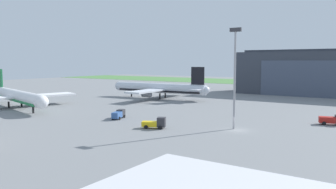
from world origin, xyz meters
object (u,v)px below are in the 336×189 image
object	(u,v)px
airliner_near_right	(16,96)
apron_light_mast	(235,71)
baggage_tug	(155,123)
stair_truck	(119,114)
airliner_far_right	(159,88)
fuel_bowser	(332,120)

from	to	relation	value
airliner_near_right	apron_light_mast	bearing A→B (deg)	5.34
baggage_tug	apron_light_mast	size ratio (longest dim) A/B	0.25
baggage_tug	stair_truck	bearing A→B (deg)	161.46
airliner_far_right	stair_truck	bearing A→B (deg)	-67.20
fuel_bowser	airliner_near_right	bearing A→B (deg)	-164.85
airliner_far_right	fuel_bowser	size ratio (longest dim) A/B	8.01
baggage_tug	apron_light_mast	distance (m)	19.61
fuel_bowser	baggage_tug	bearing A→B (deg)	-140.22
airliner_near_right	stair_truck	size ratio (longest dim) A/B	7.89
airliner_near_right	baggage_tug	xyz separation A→B (m)	(53.47, -2.36, -2.41)
airliner_near_right	airliner_far_right	bearing A→B (deg)	65.10
airliner_far_right	airliner_near_right	distance (m)	49.67
stair_truck	baggage_tug	size ratio (longest dim) A/B	1.04
airliner_far_right	baggage_tug	world-z (taller)	airliner_far_right
fuel_bowser	stair_truck	bearing A→B (deg)	-155.85
airliner_near_right	stair_truck	xyz separation A→B (m)	(38.77, 2.57, -2.43)
stair_truck	airliner_far_right	bearing A→B (deg)	112.80
airliner_near_right	baggage_tug	world-z (taller)	airliner_near_right
fuel_bowser	airliner_far_right	bearing A→B (deg)	160.22
airliner_far_right	baggage_tug	xyz separation A→B (m)	(32.55, -47.41, -2.75)
airliner_near_right	apron_light_mast	distance (m)	68.10
airliner_near_right	baggage_tug	distance (m)	53.57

